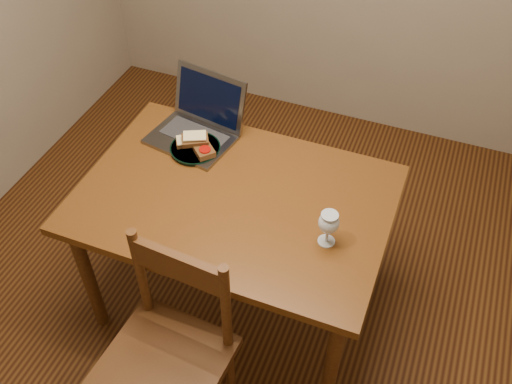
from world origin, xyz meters
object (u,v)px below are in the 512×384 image
(plate, at_px, (195,149))
(laptop, at_px, (199,120))
(table, at_px, (235,210))
(milk_glass, at_px, (328,228))
(chair, at_px, (167,349))

(plate, xyz_separation_m, laptop, (-0.04, 0.13, 0.06))
(table, distance_m, milk_glass, 0.47)
(table, distance_m, laptop, 0.48)
(table, relative_size, plate, 5.65)
(table, xyz_separation_m, chair, (-0.01, -0.63, -0.14))
(table, relative_size, milk_glass, 8.25)
(milk_glass, height_order, laptop, laptop)
(table, bearing_deg, plate, 144.09)
(table, distance_m, chair, 0.65)
(milk_glass, bearing_deg, plate, 157.02)
(chair, bearing_deg, laptop, 111.57)
(laptop, bearing_deg, chair, -62.63)
(table, bearing_deg, chair, -91.05)
(milk_glass, bearing_deg, laptop, 150.07)
(table, xyz_separation_m, plate, (-0.28, 0.20, 0.10))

